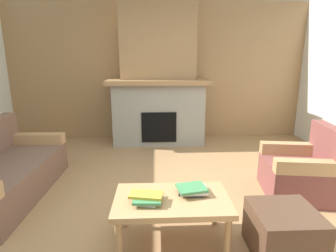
% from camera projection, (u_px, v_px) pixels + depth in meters
% --- Properties ---
extents(ground, '(9.00, 9.00, 0.00)m').
position_uv_depth(ground, '(163.00, 213.00, 2.89)').
color(ground, '#9E754C').
extents(wall_back_wood_panel, '(6.00, 0.12, 2.70)m').
position_uv_depth(wall_back_wood_panel, '(158.00, 72.00, 5.47)').
color(wall_back_wood_panel, '#997047').
rests_on(wall_back_wood_panel, ground).
extents(fireplace, '(1.90, 0.82, 2.70)m').
position_uv_depth(fireplace, '(158.00, 83.00, 5.15)').
color(fireplace, gray).
rests_on(fireplace, ground).
extents(couch, '(0.87, 1.81, 0.85)m').
position_uv_depth(couch, '(0.00, 174.00, 3.17)').
color(couch, brown).
rests_on(couch, ground).
extents(armchair, '(0.86, 0.86, 0.85)m').
position_uv_depth(armchair, '(302.00, 171.00, 3.23)').
color(armchair, brown).
rests_on(armchair, ground).
extents(coffee_table, '(1.00, 0.60, 0.43)m').
position_uv_depth(coffee_table, '(172.00, 203.00, 2.35)').
color(coffee_table, tan).
rests_on(coffee_table, ground).
extents(ottoman, '(0.52, 0.52, 0.40)m').
position_uv_depth(ottoman, '(283.00, 232.00, 2.25)').
color(ottoman, '#4C3323').
rests_on(ottoman, ground).
extents(book_stack_near_edge, '(0.30, 0.23, 0.08)m').
position_uv_depth(book_stack_near_edge, '(147.00, 198.00, 2.26)').
color(book_stack_near_edge, beige).
rests_on(book_stack_near_edge, coffee_table).
extents(book_stack_center, '(0.29, 0.25, 0.07)m').
position_uv_depth(book_stack_center, '(192.00, 190.00, 2.41)').
color(book_stack_center, '#2D2D33').
rests_on(book_stack_center, coffee_table).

